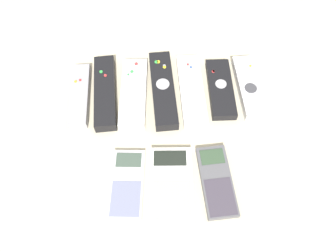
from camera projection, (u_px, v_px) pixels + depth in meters
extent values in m
plane|color=#B2A88E|center=(169.00, 141.00, 0.71)|extent=(3.00, 3.00, 0.00)
cube|color=gray|center=(80.00, 95.00, 0.76)|extent=(0.04, 0.17, 0.02)
cylinder|color=orange|center=(76.00, 81.00, 0.76)|extent=(0.01, 0.01, 0.00)
cylinder|color=red|center=(80.00, 80.00, 0.76)|extent=(0.01, 0.01, 0.00)
cube|color=black|center=(105.00, 92.00, 0.76)|extent=(0.06, 0.20, 0.03)
cylinder|color=red|center=(105.00, 75.00, 0.77)|extent=(0.01, 0.01, 0.00)
cylinder|color=green|center=(101.00, 72.00, 0.77)|extent=(0.01, 0.01, 0.00)
cube|color=white|center=(134.00, 93.00, 0.76)|extent=(0.07, 0.19, 0.02)
cylinder|color=#99999E|center=(133.00, 92.00, 0.74)|extent=(0.03, 0.03, 0.00)
cylinder|color=green|center=(132.00, 72.00, 0.77)|extent=(0.01, 0.01, 0.00)
cylinder|color=red|center=(136.00, 64.00, 0.79)|extent=(0.01, 0.01, 0.00)
cylinder|color=green|center=(128.00, 75.00, 0.77)|extent=(0.01, 0.01, 0.00)
cylinder|color=silver|center=(138.00, 66.00, 0.78)|extent=(0.01, 0.01, 0.00)
cube|color=black|center=(163.00, 89.00, 0.76)|extent=(0.06, 0.21, 0.03)
cylinder|color=#99999E|center=(163.00, 84.00, 0.75)|extent=(0.03, 0.03, 0.00)
cylinder|color=silver|center=(164.00, 66.00, 0.78)|extent=(0.01, 0.01, 0.00)
cylinder|color=yellow|center=(158.00, 62.00, 0.79)|extent=(0.01, 0.01, 0.00)
cylinder|color=yellow|center=(164.00, 67.00, 0.78)|extent=(0.01, 0.01, 0.00)
cylinder|color=green|center=(156.00, 62.00, 0.79)|extent=(0.01, 0.01, 0.00)
cube|color=white|center=(191.00, 90.00, 0.77)|extent=(0.06, 0.20, 0.02)
cylinder|color=silver|center=(192.00, 90.00, 0.76)|extent=(0.03, 0.03, 0.00)
cylinder|color=blue|center=(191.00, 67.00, 0.79)|extent=(0.01, 0.01, 0.00)
cylinder|color=red|center=(188.00, 64.00, 0.79)|extent=(0.01, 0.01, 0.00)
cube|color=black|center=(221.00, 89.00, 0.77)|extent=(0.06, 0.16, 0.02)
cylinder|color=#99999E|center=(221.00, 84.00, 0.76)|extent=(0.03, 0.03, 0.00)
cylinder|color=orange|center=(213.00, 71.00, 0.78)|extent=(0.01, 0.01, 0.00)
cylinder|color=red|center=(213.00, 71.00, 0.78)|extent=(0.01, 0.01, 0.00)
cube|color=silver|center=(248.00, 87.00, 0.77)|extent=(0.05, 0.17, 0.02)
cylinder|color=#38383D|center=(251.00, 88.00, 0.75)|extent=(0.03, 0.03, 0.00)
cylinder|color=silver|center=(239.00, 64.00, 0.79)|extent=(0.01, 0.01, 0.00)
cylinder|color=orange|center=(250.00, 66.00, 0.78)|extent=(0.01, 0.01, 0.00)
cylinder|color=silver|center=(248.00, 63.00, 0.79)|extent=(0.01, 0.01, 0.00)
cube|color=#B2B2B7|center=(127.00, 183.00, 0.66)|extent=(0.08, 0.15, 0.01)
cube|color=#38473D|center=(129.00, 160.00, 0.67)|extent=(0.05, 0.03, 0.00)
cube|color=slate|center=(126.00, 198.00, 0.63)|extent=(0.06, 0.08, 0.00)
cube|color=silver|center=(173.00, 183.00, 0.65)|extent=(0.09, 0.16, 0.01)
cube|color=black|center=(172.00, 158.00, 0.67)|extent=(0.07, 0.04, 0.00)
cube|color=#88AF8B|center=(173.00, 199.00, 0.63)|extent=(0.08, 0.08, 0.00)
cube|color=#4C4C51|center=(217.00, 181.00, 0.66)|extent=(0.07, 0.15, 0.01)
cube|color=#2D422D|center=(212.00, 157.00, 0.68)|extent=(0.05, 0.04, 0.00)
cube|color=#38333E|center=(220.00, 197.00, 0.63)|extent=(0.06, 0.08, 0.00)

